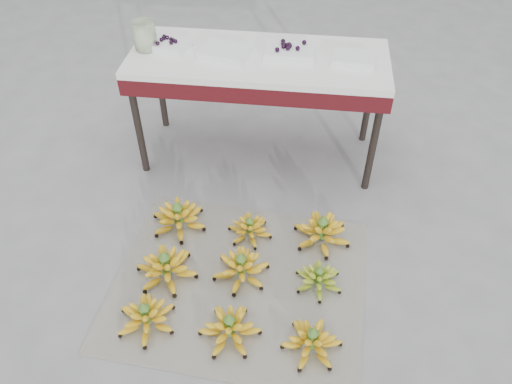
# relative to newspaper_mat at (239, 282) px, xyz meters

# --- Properties ---
(ground) EXTENTS (60.00, 60.00, 0.00)m
(ground) POSITION_rel_newspaper_mat_xyz_m (-0.03, 0.04, -0.00)
(ground) COLOR slate
(ground) RESTS_ON ground
(newspaper_mat) EXTENTS (1.32, 1.13, 0.01)m
(newspaper_mat) POSITION_rel_newspaper_mat_xyz_m (0.00, 0.00, 0.00)
(newspaper_mat) COLOR silver
(newspaper_mat) RESTS_ON ground
(bunch_front_left) EXTENTS (0.36, 0.36, 0.17)m
(bunch_front_left) POSITION_rel_newspaper_mat_xyz_m (-0.39, -0.29, 0.06)
(bunch_front_left) COLOR yellow
(bunch_front_left) RESTS_ON newspaper_mat
(bunch_front_center) EXTENTS (0.31, 0.31, 0.17)m
(bunch_front_center) POSITION_rel_newspaper_mat_xyz_m (0.00, -0.30, 0.06)
(bunch_front_center) COLOR yellow
(bunch_front_center) RESTS_ON newspaper_mat
(bunch_front_right) EXTENTS (0.32, 0.32, 0.16)m
(bunch_front_right) POSITION_rel_newspaper_mat_xyz_m (0.37, -0.32, 0.06)
(bunch_front_right) COLOR yellow
(bunch_front_right) RESTS_ON newspaper_mat
(bunch_mid_left) EXTENTS (0.40, 0.40, 0.19)m
(bunch_mid_left) POSITION_rel_newspaper_mat_xyz_m (-0.37, -0.00, 0.07)
(bunch_mid_left) COLOR yellow
(bunch_mid_left) RESTS_ON newspaper_mat
(bunch_mid_center) EXTENTS (0.35, 0.35, 0.17)m
(bunch_mid_center) POSITION_rel_newspaper_mat_xyz_m (0.00, 0.04, 0.06)
(bunch_mid_center) COLOR yellow
(bunch_mid_center) RESTS_ON newspaper_mat
(bunch_mid_right) EXTENTS (0.29, 0.29, 0.15)m
(bunch_mid_right) POSITION_rel_newspaper_mat_xyz_m (0.39, 0.03, 0.05)
(bunch_mid_right) COLOR #79A51F
(bunch_mid_right) RESTS_ON newspaper_mat
(bunch_back_left) EXTENTS (0.40, 0.40, 0.19)m
(bunch_back_left) POSITION_rel_newspaper_mat_xyz_m (-0.39, 0.34, 0.07)
(bunch_back_left) COLOR yellow
(bunch_back_left) RESTS_ON newspaper_mat
(bunch_back_center) EXTENTS (0.31, 0.31, 0.15)m
(bunch_back_center) POSITION_rel_newspaper_mat_xyz_m (0.01, 0.32, 0.05)
(bunch_back_center) COLOR yellow
(bunch_back_center) RESTS_ON newspaper_mat
(bunch_back_right) EXTENTS (0.39, 0.39, 0.19)m
(bunch_back_right) POSITION_rel_newspaper_mat_xyz_m (0.40, 0.34, 0.07)
(bunch_back_right) COLOR yellow
(bunch_back_right) RESTS_ON newspaper_mat
(vendor_table) EXTENTS (1.47, 0.59, 0.70)m
(vendor_table) POSITION_rel_newspaper_mat_xyz_m (-0.03, 1.05, 0.62)
(vendor_table) COLOR black
(vendor_table) RESTS_ON ground
(tray_far_left) EXTENTS (0.28, 0.23, 0.06)m
(tray_far_left) POSITION_rel_newspaper_mat_xyz_m (-0.56, 1.07, 0.72)
(tray_far_left) COLOR white
(tray_far_left) RESTS_ON vendor_table
(tray_left) EXTENTS (0.30, 0.25, 0.04)m
(tray_left) POSITION_rel_newspaper_mat_xyz_m (-0.22, 1.02, 0.72)
(tray_left) COLOR white
(tray_left) RESTS_ON vendor_table
(tray_right) EXTENTS (0.27, 0.20, 0.07)m
(tray_right) POSITION_rel_newspaper_mat_xyz_m (0.14, 1.07, 0.73)
(tray_right) COLOR white
(tray_right) RESTS_ON vendor_table
(tray_far_right) EXTENTS (0.24, 0.19, 0.04)m
(tray_far_right) POSITION_rel_newspaper_mat_xyz_m (0.50, 1.04, 0.72)
(tray_far_right) COLOR white
(tray_far_right) RESTS_ON vendor_table
(glass_jar) EXTENTS (0.14, 0.14, 0.16)m
(glass_jar) POSITION_rel_newspaper_mat_xyz_m (-0.68, 1.05, 0.78)
(glass_jar) COLOR beige
(glass_jar) RESTS_ON vendor_table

